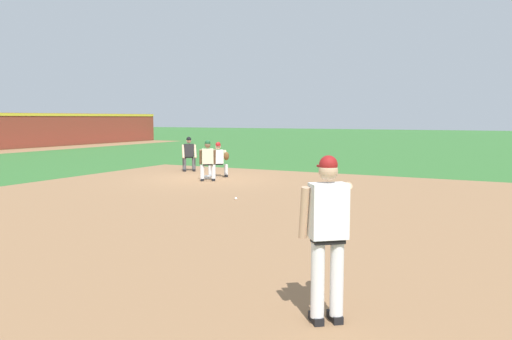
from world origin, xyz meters
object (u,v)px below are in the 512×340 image
Objects in this scene: first_baseman at (219,158)px; baserunner at (208,159)px; baseball at (236,198)px; first_base_bag at (207,177)px; umpire at (189,153)px; pitcher at (328,228)px.

first_baseman is 1.16m from baserunner.
baseball is at bearing -136.94° from baserunner.
first_baseman is (4.25, 3.14, 0.69)m from baseball.
first_base_bag is 5.04m from baseball.
first_baseman is at bearing 11.57° from baserunner.
first_baseman is at bearing -23.63° from first_base_bag.
baserunner is at bearing -145.52° from first_base_bag.
first_baseman is at bearing -119.02° from umpire.
first_base_bag is 13.42m from pitcher.
baserunner is (-0.65, -0.45, 0.75)m from first_base_bag.
pitcher is (-6.73, -4.96, 1.02)m from baseball.
umpire is at bearing 44.37° from baseball.
umpire is at bearing 49.43° from first_base_bag.
baseball is at bearing -138.28° from first_base_bag.
umpire is (1.23, 2.22, 0.06)m from first_baseman.
pitcher is 1.27× the size of umpire.
baserunner is at bearing 38.66° from pitcher.
baserunner and umpire have the same top height.
pitcher reaches higher than first_baseman.
first_base_bag reaches higher than baseball.
umpire is (2.37, 2.45, 0.00)m from baserunner.
pitcher reaches higher than baserunner.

